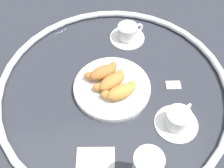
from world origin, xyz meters
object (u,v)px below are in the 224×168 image
at_px(croissant_small, 111,82).
at_px(sugar_packet, 173,85).
at_px(coffee_cup_near, 128,33).
at_px(juice_glass_left, 147,166).
at_px(pastry_plate, 112,87).
at_px(folded_napkin, 95,165).
at_px(coffee_cup_far, 178,120).
at_px(croissant_extra, 103,72).
at_px(croissant_large, 121,91).

bearing_deg(croissant_small, sugar_packet, -5.47).
distance_m(coffee_cup_near, juice_glass_left, 0.56).
relative_size(croissant_small, coffee_cup_near, 0.90).
distance_m(pastry_plate, folded_napkin, 0.27).
relative_size(coffee_cup_near, juice_glass_left, 0.97).
relative_size(coffee_cup_far, juice_glass_left, 0.97).
bearing_deg(folded_napkin, croissant_small, 71.25).
bearing_deg(sugar_packet, pastry_plate, -176.89).
xyz_separation_m(pastry_plate, croissant_extra, (-0.02, 0.05, 0.03)).
bearing_deg(folded_napkin, juice_glass_left, -24.11).
height_order(croissant_small, folded_napkin, croissant_small).
distance_m(coffee_cup_near, sugar_packet, 0.28).
bearing_deg(coffee_cup_near, coffee_cup_far, -79.19).
xyz_separation_m(croissant_extra, coffee_cup_near, (0.12, 0.19, -0.01)).
relative_size(croissant_small, coffee_cup_far, 0.90).
relative_size(croissant_large, coffee_cup_far, 0.97).
bearing_deg(pastry_plate, sugar_packet, -4.76).
distance_m(croissant_extra, sugar_packet, 0.25).
bearing_deg(croissant_extra, croissant_large, -62.67).
xyz_separation_m(coffee_cup_far, sugar_packet, (0.03, 0.15, -0.02)).
distance_m(coffee_cup_near, coffee_cup_far, 0.41).
relative_size(croissant_large, juice_glass_left, 0.94).
bearing_deg(folded_napkin, coffee_cup_near, 68.95).
height_order(croissant_small, sugar_packet, croissant_small).
bearing_deg(croissant_small, coffee_cup_near, 66.49).
bearing_deg(coffee_cup_far, croissant_small, 137.04).
xyz_separation_m(croissant_extra, sugar_packet, (0.24, -0.07, -0.04)).
relative_size(croissant_large, croissant_extra, 1.02).
bearing_deg(coffee_cup_far, croissant_large, 141.79).
bearing_deg(croissant_small, coffee_cup_far, -42.96).
xyz_separation_m(croissant_large, sugar_packet, (0.19, 0.02, -0.04)).
bearing_deg(croissant_large, croissant_extra, 117.33).
bearing_deg(croissant_small, pastry_plate, -61.76).
xyz_separation_m(croissant_small, folded_napkin, (-0.09, -0.26, -0.04)).
xyz_separation_m(pastry_plate, coffee_cup_near, (0.10, 0.24, 0.02)).
height_order(pastry_plate, juice_glass_left, juice_glass_left).
relative_size(croissant_large, sugar_packet, 2.64).
bearing_deg(croissant_extra, folded_napkin, -102.17).
bearing_deg(croissant_extra, coffee_cup_far, -46.39).
distance_m(croissant_small, folded_napkin, 0.28).
bearing_deg(juice_glass_left, coffee_cup_near, 83.58).
distance_m(croissant_large, croissant_extra, 0.10).
height_order(croissant_large, croissant_extra, same).
height_order(juice_glass_left, sugar_packet, juice_glass_left).
bearing_deg(folded_napkin, sugar_packet, 38.42).
height_order(coffee_cup_far, juice_glass_left, juice_glass_left).
height_order(coffee_cup_near, coffee_cup_far, same).
relative_size(juice_glass_left, folded_napkin, 1.27).
height_order(croissant_small, coffee_cup_near, croissant_small).
distance_m(pastry_plate, croissant_large, 0.06).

